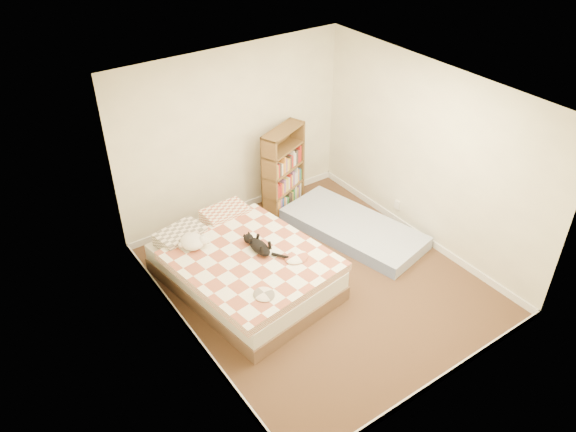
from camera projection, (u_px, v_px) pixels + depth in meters
room at (321, 202)px, 6.47m from camera, size 3.51×4.01×2.51m
bed at (243, 266)px, 6.98m from camera, size 1.84×2.37×0.58m
bookshelf at (282, 178)px, 8.32m from camera, size 0.88×0.55×1.30m
floor_mattress at (353, 228)px, 7.95m from camera, size 1.33×2.17×0.18m
black_cat at (258, 245)px, 6.80m from camera, size 0.24×0.66×0.15m
white_dog at (193, 242)px, 6.84m from camera, size 0.34×0.36×0.16m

